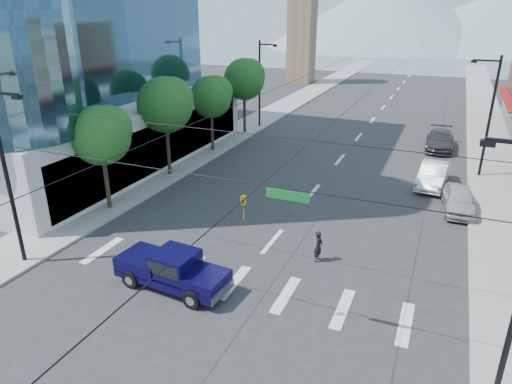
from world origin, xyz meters
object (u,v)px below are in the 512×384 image
(pickup_truck, at_px, (172,269))
(pedestrian, at_px, (319,246))
(parked_car_mid, at_px, (433,175))
(parked_car_near, at_px, (459,200))
(parked_car_far, at_px, (440,140))

(pickup_truck, bearing_deg, pedestrian, 45.95)
(pedestrian, bearing_deg, parked_car_mid, -15.20)
(parked_car_near, bearing_deg, pedestrian, -129.64)
(parked_car_far, bearing_deg, parked_car_near, -84.07)
(pickup_truck, relative_size, parked_car_near, 1.22)
(parked_car_near, bearing_deg, pickup_truck, -135.09)
(pedestrian, distance_m, parked_car_near, 11.49)
(parked_car_near, bearing_deg, parked_car_mid, 108.80)
(pickup_truck, xyz_separation_m, parked_car_near, (12.06, 14.38, -0.18))
(pedestrian, relative_size, parked_car_far, 0.29)
(parked_car_far, bearing_deg, pedestrian, -102.50)
(parked_car_near, distance_m, parked_car_far, 14.37)
(pickup_truck, bearing_deg, parked_car_mid, 65.30)
(parked_car_mid, height_order, parked_car_far, parked_car_mid)
(parked_car_near, relative_size, parked_car_far, 0.80)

